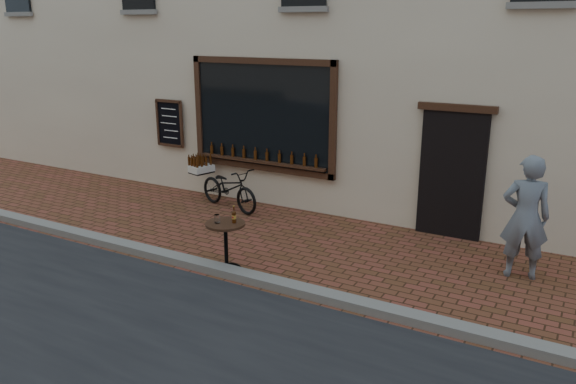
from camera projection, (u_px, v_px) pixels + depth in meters
The scene contains 5 objects.
ground at pixel (250, 288), 7.91m from camera, with size 90.00×90.00×0.00m, color #57321C.
kerb at pixel (257, 279), 8.06m from camera, with size 90.00×0.25×0.12m, color slate.
cargo_bicycle at pixel (228, 187), 11.30m from camera, with size 2.00×1.02×0.92m.
bistro_table at pixel (226, 236), 8.35m from camera, with size 0.59×0.59×1.02m.
pedestrian at pixel (525, 217), 8.04m from camera, with size 0.67×0.44×1.84m, color slate.
Camera 1 is at (4.00, -6.02, 3.53)m, focal length 35.00 mm.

